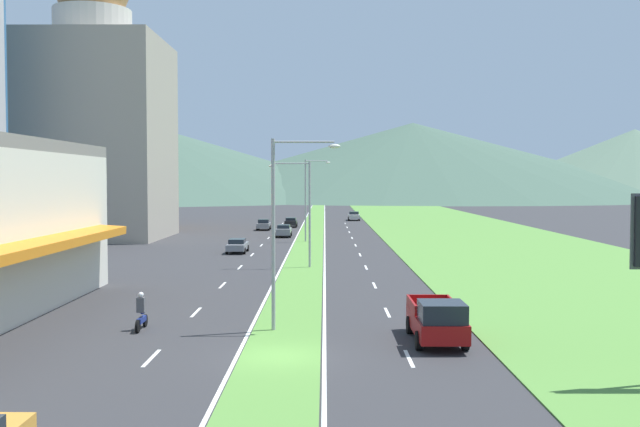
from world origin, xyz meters
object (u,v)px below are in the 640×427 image
(car_0, at_px, (264,225))
(car_5, at_px, (354,216))
(car_3, at_px, (237,245))
(car_4, at_px, (284,231))
(street_lamp_far, at_px, (308,195))
(car_1, at_px, (291,222))
(street_lamp_mid, at_px, (305,206))
(motorcycle_rider, at_px, (141,314))
(pickup_truck_0, at_px, (437,321))
(street_lamp_near, at_px, (281,220))

(car_0, xyz_separation_m, car_5, (13.73, 24.67, 0.02))
(car_3, distance_m, car_4, 19.83)
(street_lamp_far, xyz_separation_m, car_4, (-3.20, 7.17, -4.61))
(car_3, relative_size, car_5, 1.01)
(car_1, height_order, car_5, car_5)
(street_lamp_mid, xyz_separation_m, car_5, (6.73, 68.60, -4.21))
(car_0, bearing_deg, car_4, -164.05)
(street_lamp_mid, bearing_deg, motorcycle_rider, -106.14)
(car_4, bearing_deg, street_lamp_far, -155.93)
(car_1, xyz_separation_m, car_3, (-3.40, -38.44, -0.03))
(car_5, xyz_separation_m, motorcycle_rider, (-13.73, -92.81, -0.04))
(car_0, relative_size, pickup_truck_0, 0.74)
(car_4, distance_m, motorcycle_rider, 55.88)
(car_1, distance_m, car_3, 38.59)
(car_5, bearing_deg, street_lamp_near, -4.38)
(car_0, bearing_deg, car_5, -29.10)
(car_1, bearing_deg, motorcycle_rider, 177.29)
(car_4, height_order, car_5, car_5)
(car_0, height_order, car_4, car_0)
(car_0, relative_size, car_3, 0.89)
(street_lamp_near, relative_size, car_1, 2.15)
(street_lamp_far, distance_m, car_3, 14.78)
(street_lamp_near, xyz_separation_m, motorcycle_rider, (-6.61, 0.19, -4.46))
(street_lamp_near, bearing_deg, car_3, 100.06)
(car_0, relative_size, motorcycle_rider, 2.01)
(street_lamp_near, xyz_separation_m, car_1, (-3.07, 74.86, -4.47))
(street_lamp_far, distance_m, pickup_truck_0, 51.89)
(car_1, bearing_deg, street_lamp_mid, -176.07)
(car_0, relative_size, car_4, 0.95)
(car_1, xyz_separation_m, pickup_truck_0, (9.95, -77.34, 0.24))
(street_lamp_near, bearing_deg, street_lamp_far, 89.84)
(car_3, height_order, motorcycle_rider, motorcycle_rider)
(street_lamp_near, height_order, street_lamp_far, street_lamp_far)
(street_lamp_near, bearing_deg, motorcycle_rider, 178.34)
(pickup_truck_0, bearing_deg, motorcycle_rider, -101.19)
(car_5, bearing_deg, car_1, -29.33)
(street_lamp_mid, xyz_separation_m, car_4, (-3.47, 31.55, -4.22))
(street_lamp_near, height_order, car_3, street_lamp_near)
(car_0, bearing_deg, street_lamp_far, -160.97)
(street_lamp_near, distance_m, car_5, 93.38)
(car_5, bearing_deg, car_3, -13.51)
(car_1, bearing_deg, car_0, 151.54)
(street_lamp_far, distance_m, car_0, 21.19)
(car_1, distance_m, pickup_truck_0, 77.98)
(car_1, relative_size, car_4, 0.98)
(car_1, relative_size, pickup_truck_0, 0.77)
(street_lamp_near, bearing_deg, car_5, 85.62)
(street_lamp_mid, xyz_separation_m, street_lamp_far, (-0.26, 24.38, 0.40))
(street_lamp_mid, relative_size, car_5, 1.91)
(street_lamp_near, distance_m, car_1, 75.06)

